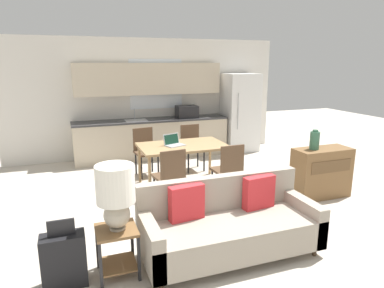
{
  "coord_description": "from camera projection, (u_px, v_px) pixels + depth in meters",
  "views": [
    {
      "loc": [
        -1.78,
        -3.25,
        2.16
      ],
      "look_at": [
        -0.05,
        1.5,
        0.95
      ],
      "focal_mm": 32.0,
      "sensor_mm": 36.0,
      "label": 1
    }
  ],
  "objects": [
    {
      "name": "ground_plane",
      "position": [
        239.0,
        249.0,
        4.07
      ],
      "size": [
        20.0,
        20.0,
        0.0
      ],
      "primitive_type": "plane",
      "color": "beige"
    },
    {
      "name": "wall_back",
      "position": [
        148.0,
        98.0,
        7.98
      ],
      "size": [
        6.4,
        0.07,
        2.7
      ],
      "color": "silver",
      "rests_on": "ground_plane"
    },
    {
      "name": "kitchen_counter",
      "position": [
        152.0,
        121.0,
        7.83
      ],
      "size": [
        3.51,
        0.65,
        2.15
      ],
      "color": "beige",
      "rests_on": "ground_plane"
    },
    {
      "name": "refrigerator",
      "position": [
        240.0,
        113.0,
        8.44
      ],
      "size": [
        0.8,
        0.74,
        1.9
      ],
      "color": "white",
      "rests_on": "ground_plane"
    },
    {
      "name": "dining_table",
      "position": [
        183.0,
        148.0,
        6.03
      ],
      "size": [
        1.52,
        0.94,
        0.75
      ],
      "color": "tan",
      "rests_on": "ground_plane"
    },
    {
      "name": "couch",
      "position": [
        228.0,
        225.0,
        3.92
      ],
      "size": [
        2.01,
        0.8,
        0.86
      ],
      "color": "#3D2D1E",
      "rests_on": "ground_plane"
    },
    {
      "name": "side_table",
      "position": [
        117.0,
        244.0,
        3.51
      ],
      "size": [
        0.41,
        0.41,
        0.52
      ],
      "color": "brown",
      "rests_on": "ground_plane"
    },
    {
      "name": "table_lamp",
      "position": [
        116.0,
        192.0,
        3.38
      ],
      "size": [
        0.39,
        0.39,
        0.67
      ],
      "color": "#B2A893",
      "rests_on": "side_table"
    },
    {
      "name": "credenza",
      "position": [
        321.0,
        172.0,
        5.59
      ],
      "size": [
        0.94,
        0.43,
        0.81
      ],
      "color": "brown",
      "rests_on": "ground_plane"
    },
    {
      "name": "vase",
      "position": [
        315.0,
        140.0,
        5.41
      ],
      "size": [
        0.15,
        0.15,
        0.32
      ],
      "color": "#336047",
      "rests_on": "credenza"
    },
    {
      "name": "dining_chair_near_left",
      "position": [
        170.0,
        174.0,
        5.16
      ],
      "size": [
        0.46,
        0.46,
        0.91
      ],
      "rotation": [
        0.0,
        0.0,
        3.26
      ],
      "color": "brown",
      "rests_on": "ground_plane"
    },
    {
      "name": "dining_chair_near_right",
      "position": [
        228.0,
        168.0,
        5.46
      ],
      "size": [
        0.43,
        0.43,
        0.91
      ],
      "rotation": [
        0.0,
        0.0,
        3.17
      ],
      "color": "brown",
      "rests_on": "ground_plane"
    },
    {
      "name": "dining_chair_far_right",
      "position": [
        192.0,
        145.0,
        7.01
      ],
      "size": [
        0.43,
        0.43,
        0.91
      ],
      "rotation": [
        0.0,
        0.0,
        0.02
      ],
      "color": "brown",
      "rests_on": "ground_plane"
    },
    {
      "name": "dining_chair_far_left",
      "position": [
        145.0,
        149.0,
        6.66
      ],
      "size": [
        0.47,
        0.47,
        0.91
      ],
      "rotation": [
        0.0,
        0.0,
        0.12
      ],
      "color": "brown",
      "rests_on": "ground_plane"
    },
    {
      "name": "laptop",
      "position": [
        173.0,
        143.0,
        5.97
      ],
      "size": [
        0.39,
        0.35,
        0.2
      ],
      "rotation": [
        0.0,
        0.0,
        0.34
      ],
      "color": "#B7BABC",
      "rests_on": "dining_table"
    },
    {
      "name": "suitcase",
      "position": [
        64.0,
        260.0,
        3.35
      ],
      "size": [
        0.42,
        0.22,
        0.7
      ],
      "color": "black",
      "rests_on": "ground_plane"
    }
  ]
}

